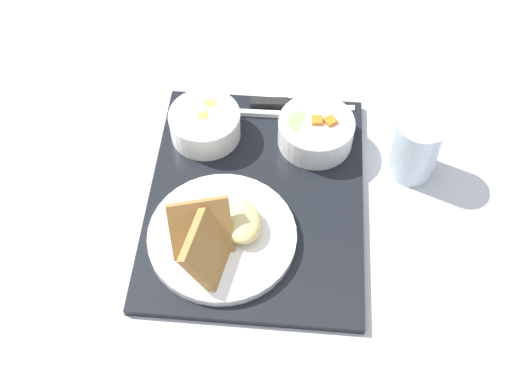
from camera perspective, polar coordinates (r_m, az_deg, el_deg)
ground_plane at (r=0.97m, az=-0.00°, el=-1.50°), size 4.00×4.00×0.00m
serving_tray at (r=0.97m, az=-0.00°, el=-1.28°), size 0.41×0.32×0.01m
bowl_salad at (r=1.01m, az=5.33°, el=4.72°), size 0.12×0.12×0.05m
bowl_soup at (r=1.02m, az=-4.57°, el=5.36°), size 0.11×0.11×0.05m
plate_main at (r=0.90m, az=-3.12°, el=-4.67°), size 0.21×0.21×0.08m
knife at (r=1.07m, az=2.01°, el=6.99°), size 0.02×0.17×0.02m
spoon at (r=1.06m, az=3.12°, el=6.12°), size 0.03×0.17×0.01m
glass_water at (r=1.00m, az=13.94°, el=2.84°), size 0.07×0.07×0.10m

